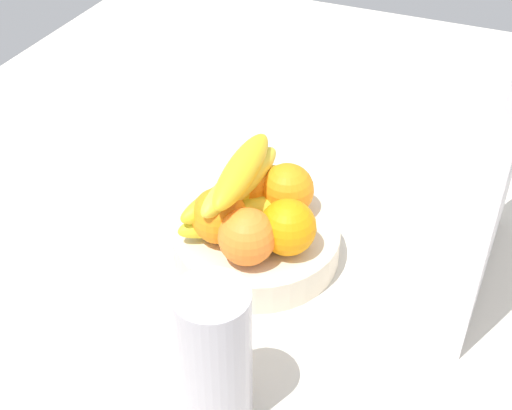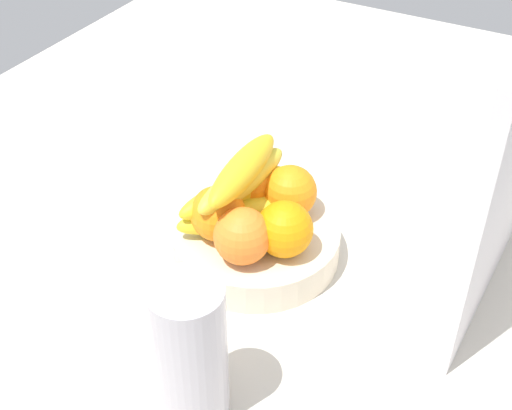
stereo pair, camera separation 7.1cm
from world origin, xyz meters
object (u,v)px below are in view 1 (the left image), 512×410
Objects in this scene: cutting_board at (504,167)px; fruit_bowl at (256,242)px; orange_front_left at (289,225)px; orange_back_left at (219,216)px; thermos_tumbler at (215,357)px; banana_bunch at (239,190)px; orange_back_right at (249,237)px; orange_center at (246,184)px; orange_front_right at (287,190)px.

fruit_bowl is at bearing -75.55° from cutting_board.
orange_front_left is 1.00× the size of orange_back_left.
orange_back_left is at bearing -71.19° from cutting_board.
fruit_bowl is 26.34cm from thermos_tumbler.
orange_back_right is at bearing 34.06° from banana_bunch.
banana_bunch is (-3.87, 1.04, 1.69)cm from orange_back_left.
orange_back_left is at bearing -15.06° from banana_bunch.
orange_back_right is at bearing 15.27° from fruit_bowl.
orange_back_left is 0.20× the size of cutting_board.
banana_bunch reaches higher than orange_center.
fruit_bowl is 3.09× the size of orange_back_right.
orange_center is 1.00× the size of orange_back_left.
cutting_board is (-8.05, 22.97, 9.88)cm from orange_front_left.
banana_bunch is (-6.24, -4.22, 1.69)cm from orange_back_right.
thermos_tumbler reaches higher than banana_bunch.
banana_bunch is (-2.08, -7.84, 1.69)cm from orange_front_left.
cutting_board is at bearing 102.80° from fruit_bowl.
orange_front_left is 0.20× the size of cutting_board.
orange_back_right is 30.89cm from cutting_board.
fruit_bowl is at bearing 133.04° from orange_back_left.
orange_front_right is at bearing 176.10° from orange_back_right.
orange_front_right is 1.00× the size of orange_center.
banana_bunch is at bearing -77.39° from cutting_board.
thermos_tumbler is (24.77, 6.08, 6.56)cm from fruit_bowl.
orange_front_right is 0.40× the size of banana_bunch.
cutting_board reaches higher than orange_back_right.
orange_front_right is at bearing -156.92° from orange_front_left.
orange_center is 1.00× the size of orange_back_right.
thermos_tumbler reaches higher than orange_back_left.
orange_front_left is at bearing -177.86° from thermos_tumbler.
cutting_board is at bearing 107.16° from orange_back_left.
cutting_board reaches higher than banana_bunch.
orange_center and orange_back_right have the same top height.
orange_front_left is at bearing 138.87° from orange_back_right.
cutting_board reaches higher than orange_front_right.
orange_front_right is 0.41× the size of thermos_tumbler.
orange_front_left is at bearing 101.38° from orange_back_left.
orange_back_right is at bearing -63.71° from cutting_board.
orange_back_right is 0.20× the size of cutting_board.
banana_bunch reaches higher than fruit_bowl.
fruit_bowl is 3.09× the size of orange_front_left.
orange_back_right is at bearing -166.68° from thermos_tumbler.
orange_center is at bearing -171.24° from banana_bunch.
thermos_tumbler is (28.92, 9.28, 0.69)cm from orange_center.
orange_back_right is 7.72cm from banana_bunch.
orange_front_right is 1.00× the size of orange_back_left.
orange_center is 0.20× the size of cutting_board.
orange_back_right reaches higher than fruit_bowl.
cutting_board is 39.31cm from thermos_tumbler.
cutting_board reaches higher than orange_front_left.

